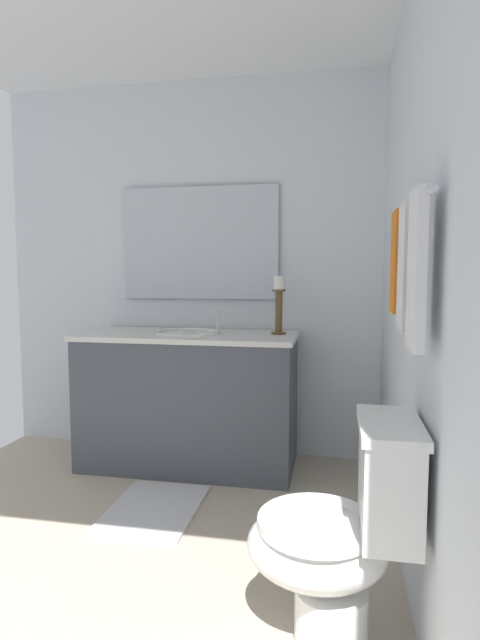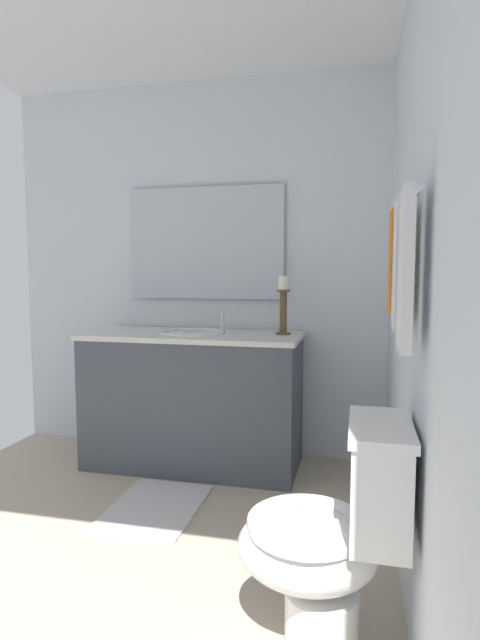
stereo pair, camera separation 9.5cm
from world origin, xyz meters
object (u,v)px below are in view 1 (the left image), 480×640
at_px(vanity_cabinet, 189,400).
at_px(towel_bar, 413,207).
at_px(toilet, 338,535).
at_px(towel_center, 405,266).
at_px(towel_near_vanity, 397,262).
at_px(sink_basin, 188,339).
at_px(candle_holder_tall, 279,303).
at_px(mirror, 200,243).
at_px(bath_mat, 154,509).
at_px(towel_near_corner, 417,271).

xyz_separation_m(vanity_cabinet, towel_bar, (1.20, 1.14, 1.00)).
bearing_deg(toilet, towel_center, 131.89).
height_order(towel_bar, towel_near_vanity, towel_near_vanity).
bearing_deg(sink_basin, candle_holder_tall, 97.12).
bearing_deg(vanity_cabinet, towel_near_vanity, 49.96).
height_order(vanity_cabinet, towel_bar, towel_bar).
relative_size(mirror, toilet, 1.39).
bearing_deg(candle_holder_tall, bath_mat, -38.49).
bearing_deg(towel_bar, toilet, -50.51).
height_order(towel_bar, bath_mat, towel_bar).
distance_m(candle_holder_tall, bath_mat, 1.35).
height_order(vanity_cabinet, bath_mat, vanity_cabinet).
height_order(towel_near_corner, bath_mat, towel_near_corner).
distance_m(toilet, towel_bar, 1.09).
height_order(towel_center, bath_mat, towel_center).
bearing_deg(sink_basin, toilet, 33.50).
bearing_deg(vanity_cabinet, sink_basin, 90.00).
relative_size(mirror, towel_near_vanity, 2.68).
relative_size(towel_bar, towel_center, 1.83).
height_order(toilet, towel_bar, towel_bar).
relative_size(towel_bar, towel_near_vanity, 1.99).
distance_m(mirror, candle_holder_tall, 0.70).
height_order(vanity_cabinet, towel_near_vanity, towel_near_vanity).
bearing_deg(towel_bar, mirror, -142.42).
relative_size(candle_holder_tall, towel_center, 0.83).
distance_m(candle_holder_tall, towel_near_vanity, 1.18).
distance_m(towel_near_vanity, bath_mat, 1.70).
height_order(mirror, towel_bar, mirror).
height_order(sink_basin, towel_bar, towel_bar).
xyz_separation_m(mirror, candle_holder_tall, (0.21, 0.55, -0.38)).
relative_size(toilet, towel_center, 1.78).
height_order(candle_holder_tall, towel_bar, towel_bar).
bearing_deg(towel_near_vanity, bath_mat, -105.77).
height_order(candle_holder_tall, towel_center, towel_center).
relative_size(candle_holder_tall, toilet, 0.47).
height_order(mirror, towel_center, mirror).
relative_size(towel_bar, towel_near_corner, 1.69).
relative_size(sink_basin, candle_holder_tall, 1.14).
relative_size(toilet, towel_near_corner, 1.64).
xyz_separation_m(candle_holder_tall, towel_center, (1.27, 0.57, 0.21)).
bearing_deg(toilet, towel_bar, 129.49).
bearing_deg(towel_bar, sink_basin, -136.52).
height_order(sink_basin, bath_mat, sink_basin).
height_order(toilet, towel_center, towel_center).
distance_m(sink_basin, towel_near_corner, 1.88).
relative_size(toilet, bath_mat, 1.25).
bearing_deg(vanity_cabinet, towel_center, 43.05).
bearing_deg(mirror, towel_near_vanity, 42.52).
bearing_deg(towel_near_corner, bath_mat, -126.60).
xyz_separation_m(sink_basin, towel_near_vanity, (0.94, 1.12, 0.45)).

